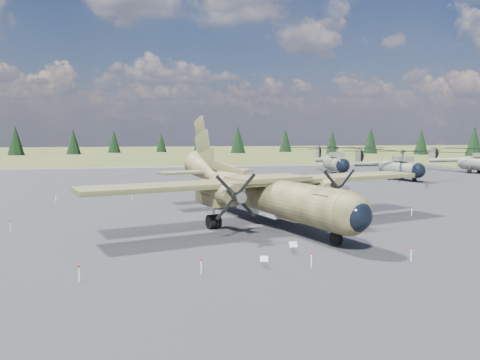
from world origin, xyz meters
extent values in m
plane|color=brown|center=(0.00, 0.00, 0.00)|extent=(500.00, 500.00, 0.00)
cube|color=#5A5A5F|center=(0.00, 10.00, 0.00)|extent=(120.00, 120.00, 0.04)
cylinder|color=#414224|center=(3.09, -1.61, 2.33)|extent=(7.82, 18.32, 2.84)
sphere|color=#414224|center=(5.64, -10.38, 2.33)|extent=(3.45, 3.45, 2.78)
sphere|color=black|center=(5.79, -10.91, 2.28)|extent=(2.53, 2.53, 2.04)
cube|color=black|center=(5.19, -8.82, 3.09)|extent=(2.40, 2.12, 0.56)
cone|color=#414224|center=(-0.25, 9.88, 3.40)|extent=(4.62, 7.47, 4.27)
cube|color=#A9ABAE|center=(2.81, -0.64, 1.17)|extent=(3.55, 6.38, 0.51)
cube|color=#2D361C|center=(2.95, -1.13, 3.50)|extent=(29.20, 11.52, 0.35)
cube|color=#414224|center=(2.95, -1.13, 3.72)|extent=(6.86, 5.20, 0.35)
cylinder|color=#414224|center=(-1.35, -2.69, 2.94)|extent=(2.93, 5.49, 1.52)
cube|color=#414224|center=(-1.57, -1.91, 2.28)|extent=(2.42, 3.74, 0.81)
cone|color=gray|center=(-0.43, -5.86, 2.94)|extent=(0.99, 1.09, 0.77)
cylinder|color=black|center=(-1.57, -1.91, 0.56)|extent=(1.17, 1.32, 1.12)
cylinder|color=#414224|center=(7.42, -0.14, 2.94)|extent=(2.93, 5.49, 1.52)
cube|color=#414224|center=(7.19, 0.64, 2.28)|extent=(2.42, 3.74, 0.81)
cone|color=gray|center=(8.34, -3.31, 2.94)|extent=(0.99, 1.09, 0.77)
cylinder|color=black|center=(7.19, 0.64, 0.56)|extent=(1.17, 1.32, 1.12)
cube|color=#414224|center=(0.83, 6.18, 4.01)|extent=(2.41, 7.43, 1.70)
cube|color=#2D361C|center=(-0.39, 10.36, 3.45)|extent=(9.97, 4.86, 0.22)
cylinder|color=gray|center=(5.30, -9.21, 1.29)|extent=(0.18, 0.18, 0.91)
cylinder|color=black|center=(5.30, -9.21, 0.56)|extent=(0.61, 1.01, 0.95)
cylinder|color=gray|center=(27.31, 41.46, 1.94)|extent=(3.29, 7.76, 2.62)
sphere|color=black|center=(26.97, 37.70, 1.89)|extent=(2.62, 2.62, 2.41)
sphere|color=gray|center=(27.65, 45.22, 1.94)|extent=(2.62, 2.62, 2.41)
cube|color=gray|center=(27.27, 41.05, 3.62)|extent=(2.08, 3.50, 0.79)
cylinder|color=gray|center=(27.27, 41.05, 4.41)|extent=(0.41, 0.41, 1.05)
cylinder|color=gray|center=(28.01, 49.14, 2.31)|extent=(1.69, 9.00, 1.50)
cube|color=gray|center=(28.36, 53.06, 3.62)|extent=(0.36, 1.48, 2.52)
cylinder|color=black|center=(28.73, 53.03, 3.62)|extent=(0.31, 2.72, 2.73)
cylinder|color=black|center=(27.03, 38.33, 0.42)|extent=(0.36, 0.74, 0.71)
cylinder|color=black|center=(26.01, 42.84, 0.42)|extent=(0.39, 0.86, 0.84)
cylinder|color=gray|center=(26.01, 42.84, 0.97)|extent=(0.16, 0.16, 1.52)
cylinder|color=black|center=(28.83, 42.59, 0.42)|extent=(0.39, 0.86, 0.84)
cylinder|color=gray|center=(28.83, 42.59, 0.97)|extent=(0.16, 0.16, 1.52)
cylinder|color=gray|center=(33.23, 29.76, 1.84)|extent=(3.81, 7.49, 2.48)
sphere|color=black|center=(33.92, 26.25, 1.79)|extent=(2.68, 2.68, 2.28)
sphere|color=gray|center=(32.54, 33.26, 1.84)|extent=(2.68, 2.68, 2.28)
cube|color=gray|center=(33.30, 29.37, 3.42)|extent=(2.27, 3.44, 0.74)
cylinder|color=gray|center=(33.30, 29.37, 4.17)|extent=(0.42, 0.42, 0.99)
cylinder|color=gray|center=(31.82, 36.91, 2.18)|extent=(2.45, 8.47, 1.42)
cube|color=gray|center=(31.10, 40.56, 3.42)|extent=(0.48, 1.41, 2.38)
cylinder|color=black|center=(31.44, 40.63, 3.42)|extent=(0.56, 2.54, 2.58)
cylinder|color=black|center=(33.80, 26.84, 0.40)|extent=(0.40, 0.72, 0.67)
cylinder|color=black|center=(31.68, 30.67, 0.40)|extent=(0.45, 0.84, 0.79)
cylinder|color=gray|center=(31.68, 30.67, 0.92)|extent=(0.16, 0.16, 1.44)
cylinder|color=black|center=(34.31, 31.18, 0.40)|extent=(0.45, 0.84, 0.79)
cylinder|color=gray|center=(34.31, 31.18, 0.92)|extent=(0.16, 0.16, 1.44)
sphere|color=gray|center=(53.26, 41.18, 1.84)|extent=(2.78, 2.78, 2.29)
cylinder|color=gray|center=(52.35, 44.80, 2.19)|extent=(2.87, 8.46, 1.43)
cube|color=gray|center=(51.45, 48.43, 3.44)|extent=(0.55, 1.41, 2.39)
cylinder|color=black|center=(51.79, 48.52, 3.44)|extent=(0.69, 2.53, 2.59)
cylinder|color=black|center=(52.53, 38.53, 0.40)|extent=(0.48, 0.85, 0.80)
cylinder|color=gray|center=(52.53, 38.53, 0.92)|extent=(0.17, 0.17, 1.45)
cylinder|color=black|center=(55.14, 39.18, 0.40)|extent=(0.48, 0.85, 0.80)
cylinder|color=gray|center=(55.14, 39.18, 0.92)|extent=(0.17, 0.17, 1.45)
cube|color=gray|center=(-0.54, -13.05, 0.27)|extent=(0.10, 0.10, 0.55)
cube|color=white|center=(-0.54, -13.10, 0.54)|extent=(0.48, 0.32, 0.31)
cube|color=gray|center=(1.93, -10.56, 0.32)|extent=(0.10, 0.10, 0.64)
cube|color=white|center=(1.93, -10.62, 0.63)|extent=(0.54, 0.28, 0.36)
cylinder|color=white|center=(-10.00, -13.50, 0.40)|extent=(0.07, 0.07, 0.80)
cylinder|color=red|center=(-10.00, -13.50, 0.80)|extent=(0.12, 0.12, 0.10)
cylinder|color=white|center=(-4.00, -13.50, 0.40)|extent=(0.07, 0.07, 0.80)
cylinder|color=red|center=(-4.00, -13.50, 0.80)|extent=(0.12, 0.12, 0.10)
cylinder|color=white|center=(2.00, -13.50, 0.40)|extent=(0.07, 0.07, 0.80)
cylinder|color=red|center=(2.00, -13.50, 0.80)|extent=(0.12, 0.12, 0.10)
cylinder|color=white|center=(8.00, -13.50, 0.40)|extent=(0.07, 0.07, 0.80)
cylinder|color=red|center=(8.00, -13.50, 0.80)|extent=(0.12, 0.12, 0.10)
cylinder|color=white|center=(-16.00, 16.00, 0.40)|extent=(0.07, 0.07, 0.80)
cylinder|color=red|center=(-16.00, 16.00, 0.80)|extent=(0.12, 0.12, 0.10)
cylinder|color=white|center=(-8.00, 16.00, 0.40)|extent=(0.07, 0.07, 0.80)
cylinder|color=red|center=(-8.00, 16.00, 0.80)|extent=(0.12, 0.12, 0.10)
cylinder|color=white|center=(0.00, 16.00, 0.40)|extent=(0.07, 0.07, 0.80)
cylinder|color=red|center=(0.00, 16.00, 0.80)|extent=(0.12, 0.12, 0.10)
cylinder|color=white|center=(8.00, 16.00, 0.40)|extent=(0.07, 0.07, 0.80)
cylinder|color=red|center=(8.00, 16.00, 0.80)|extent=(0.12, 0.12, 0.10)
cylinder|color=white|center=(16.00, 16.00, 0.40)|extent=(0.07, 0.07, 0.80)
cylinder|color=red|center=(16.00, 16.00, 0.80)|extent=(0.12, 0.12, 0.10)
cylinder|color=white|center=(-16.50, 0.00, 0.40)|extent=(0.07, 0.07, 0.80)
cylinder|color=red|center=(-16.50, 0.00, 0.80)|extent=(0.12, 0.12, 0.10)
cylinder|color=white|center=(16.50, 0.00, 0.40)|extent=(0.07, 0.07, 0.80)
cylinder|color=red|center=(16.50, 0.00, 0.80)|extent=(0.12, 0.12, 0.10)
cone|color=black|center=(104.76, 103.21, 5.01)|extent=(5.62, 5.62, 10.03)
cone|color=black|center=(93.68, 117.24, 4.70)|extent=(5.26, 5.26, 9.40)
cone|color=black|center=(80.37, 130.32, 5.14)|extent=(5.75, 5.75, 10.27)
cone|color=black|center=(64.47, 130.36, 4.50)|extent=(5.04, 5.04, 8.99)
cone|color=black|center=(52.77, 152.08, 4.94)|extent=(5.53, 5.53, 9.88)
cone|color=black|center=(30.59, 143.71, 5.31)|extent=(5.95, 5.95, 10.62)
cone|color=black|center=(16.33, 150.11, 4.96)|extent=(5.55, 5.55, 9.91)
cone|color=black|center=(1.46, 161.04, 3.94)|extent=(4.42, 4.42, 7.89)
cone|color=black|center=(-17.38, 157.00, 4.47)|extent=(5.01, 5.01, 8.94)
cone|color=black|center=(-31.32, 145.60, 4.69)|extent=(5.25, 5.25, 9.38)
cone|color=black|center=(-50.26, 141.88, 5.23)|extent=(5.85, 5.85, 10.45)
camera|label=1|loc=(-6.93, -36.93, 7.21)|focal=35.00mm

